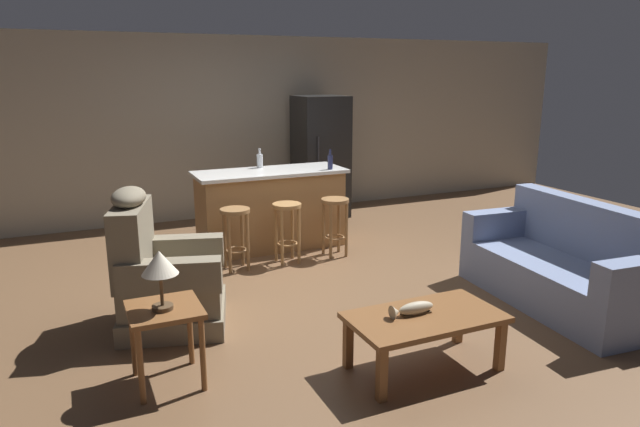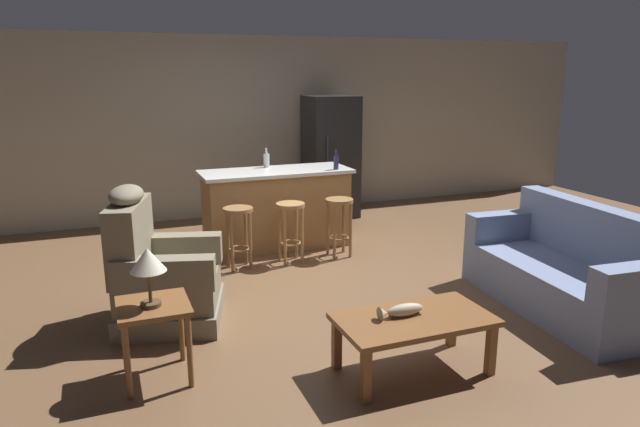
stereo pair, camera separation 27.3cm
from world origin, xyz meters
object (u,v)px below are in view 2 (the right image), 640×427
at_px(table_lamp, 148,263).
at_px(bar_stool_left, 239,226).
at_px(recliner_near_lamp, 159,275).
at_px(couch, 567,272).
at_px(kitchen_island, 276,208).
at_px(coffee_table, 414,324).
at_px(fish_figurine, 401,311).
at_px(bar_stool_right, 339,217).
at_px(bottle_tall_green, 266,160).
at_px(end_table, 154,317).
at_px(bottle_short_amber, 336,162).
at_px(refrigerator, 331,157).
at_px(bar_stool_middle, 291,221).

height_order(table_lamp, bar_stool_left, table_lamp).
relative_size(recliner_near_lamp, table_lamp, 2.93).
distance_m(couch, kitchen_island, 3.35).
distance_m(coffee_table, fish_figurine, 0.14).
bearing_deg(couch, recliner_near_lamp, -12.55).
relative_size(bar_stool_right, bottle_tall_green, 2.89).
bearing_deg(table_lamp, coffee_table, -17.11).
distance_m(coffee_table, kitchen_island, 3.26).
height_order(fish_figurine, bottle_tall_green, bottle_tall_green).
bearing_deg(end_table, bottle_tall_green, 60.42).
bearing_deg(end_table, fish_figurine, -17.89).
height_order(fish_figurine, recliner_near_lamp, recliner_near_lamp).
xyz_separation_m(coffee_table, bar_stool_left, (-0.63, 2.63, 0.11)).
height_order(coffee_table, couch, couch).
distance_m(table_lamp, bottle_tall_green, 3.42).
height_order(recliner_near_lamp, table_lamp, recliner_near_lamp).
relative_size(table_lamp, kitchen_island, 0.23).
bearing_deg(bar_stool_left, recliner_near_lamp, -130.69).
bearing_deg(table_lamp, bottle_short_amber, 46.03).
height_order(fish_figurine, bar_stool_left, bar_stool_left).
bearing_deg(bar_stool_left, refrigerator, 44.99).
distance_m(fish_figurine, bottle_tall_green, 3.51).
relative_size(coffee_table, table_lamp, 2.68).
bearing_deg(bar_stool_right, table_lamp, -137.47).
bearing_deg(refrigerator, bottle_short_amber, -109.99).
xyz_separation_m(table_lamp, refrigerator, (2.93, 3.93, 0.01)).
bearing_deg(bar_stool_left, bar_stool_middle, 0.00).
distance_m(fish_figurine, bottle_short_amber, 3.15).
distance_m(couch, recliner_near_lamp, 3.60).
bearing_deg(bar_stool_middle, end_table, -129.15).
bearing_deg(bottle_tall_green, bar_stool_middle, -89.18).
height_order(bar_stool_middle, bar_stool_right, same).
height_order(fish_figurine, refrigerator, refrigerator).
bearing_deg(end_table, bar_stool_left, 62.21).
bearing_deg(bar_stool_middle, bar_stool_left, 180.00).
height_order(coffee_table, refrigerator, refrigerator).
bearing_deg(bar_stool_right, bar_stool_left, 180.00).
height_order(end_table, kitchen_island, kitchen_island).
bearing_deg(recliner_near_lamp, bottle_short_amber, 49.91).
height_order(bar_stool_right, bottle_tall_green, bottle_tall_green).
distance_m(recliner_near_lamp, bar_stool_middle, 1.90).
bearing_deg(bar_stool_middle, bottle_short_amber, 29.40).
height_order(kitchen_island, bottle_tall_green, bottle_tall_green).
bearing_deg(bar_stool_right, bottle_short_amber, 72.44).
height_order(coffee_table, bottle_tall_green, bottle_tall_green).
bearing_deg(couch, fish_figurine, 17.04).
distance_m(kitchen_island, refrigerator, 1.75).
xyz_separation_m(fish_figurine, end_table, (-1.63, 0.53, -0.00)).
xyz_separation_m(coffee_table, recliner_near_lamp, (-1.58, 1.52, 0.06)).
height_order(couch, kitchen_island, kitchen_island).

